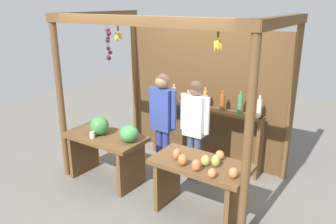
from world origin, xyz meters
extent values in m
plane|color=slate|center=(0.00, 0.00, 0.00)|extent=(12.00, 12.00, 0.00)
cylinder|color=brown|center=(-1.47, -0.88, 1.25)|extent=(0.10, 0.10, 2.49)
cylinder|color=brown|center=(1.47, -0.88, 1.25)|extent=(0.10, 0.10, 2.49)
cylinder|color=brown|center=(-1.47, 0.88, 1.25)|extent=(0.10, 0.10, 2.49)
cylinder|color=brown|center=(1.47, 0.88, 1.25)|extent=(0.10, 0.10, 2.49)
cube|color=brown|center=(0.00, -0.88, 2.43)|extent=(3.03, 0.12, 0.12)
cube|color=brown|center=(-1.47, 0.00, 2.43)|extent=(0.12, 1.87, 0.12)
cube|color=brown|center=(1.47, 0.00, 2.43)|extent=(0.12, 1.87, 0.12)
cube|color=#52381E|center=(0.00, 0.90, 1.12)|extent=(2.93, 0.04, 2.24)
cylinder|color=brown|center=(-0.37, -0.76, 2.32)|extent=(0.02, 0.02, 0.06)
ellipsoid|color=gold|center=(-0.33, -0.76, 2.23)|extent=(0.04, 0.07, 0.11)
ellipsoid|color=gold|center=(-0.35, -0.72, 2.23)|extent=(0.05, 0.04, 0.11)
ellipsoid|color=gold|center=(-0.39, -0.74, 2.22)|extent=(0.06, 0.06, 0.11)
ellipsoid|color=gold|center=(-0.39, -0.78, 2.22)|extent=(0.05, 0.05, 0.11)
ellipsoid|color=gold|center=(-0.36, -0.80, 2.23)|extent=(0.07, 0.05, 0.11)
cylinder|color=brown|center=(1.03, -0.79, 2.32)|extent=(0.02, 0.02, 0.06)
ellipsoid|color=gold|center=(1.06, -0.79, 2.20)|extent=(0.04, 0.06, 0.12)
ellipsoid|color=gold|center=(1.04, -0.77, 2.21)|extent=(0.05, 0.05, 0.13)
ellipsoid|color=gold|center=(1.02, -0.77, 2.22)|extent=(0.07, 0.05, 0.13)
ellipsoid|color=gold|center=(1.00, -0.78, 2.20)|extent=(0.05, 0.06, 0.13)
ellipsoid|color=gold|center=(1.00, -0.80, 2.23)|extent=(0.05, 0.06, 0.13)
ellipsoid|color=gold|center=(1.02, -0.82, 2.23)|extent=(0.07, 0.04, 0.13)
ellipsoid|color=gold|center=(1.04, -0.82, 2.22)|extent=(0.05, 0.05, 0.13)
cylinder|color=#4C422D|center=(-0.83, -0.47, 2.08)|extent=(0.01, 0.01, 0.55)
sphere|color=#601E42|center=(-0.82, -0.47, 2.27)|extent=(0.07, 0.07, 0.07)
sphere|color=#47142D|center=(-0.80, -0.47, 2.22)|extent=(0.07, 0.07, 0.07)
sphere|color=#601E42|center=(-0.82, -0.47, 2.15)|extent=(0.06, 0.06, 0.06)
sphere|color=#601E42|center=(-0.80, -0.50, 2.12)|extent=(0.06, 0.06, 0.06)
sphere|color=#601E42|center=(-0.84, -0.46, 2.00)|extent=(0.06, 0.06, 0.06)
sphere|color=#47142D|center=(-0.81, -0.45, 1.95)|extent=(0.06, 0.06, 0.06)
sphere|color=#511938|center=(-0.83, -0.46, 1.87)|extent=(0.07, 0.07, 0.07)
sphere|color=#511938|center=(-0.83, -0.47, 1.88)|extent=(0.06, 0.06, 0.06)
cube|color=brown|center=(-0.81, -0.66, 0.72)|extent=(1.23, 0.64, 0.06)
cube|color=brown|center=(-1.30, -0.66, 0.34)|extent=(0.06, 0.58, 0.69)
cube|color=brown|center=(-0.31, -0.66, 0.34)|extent=(0.06, 0.58, 0.69)
ellipsoid|color=#429347|center=(-0.35, -0.65, 0.87)|extent=(0.36, 0.36, 0.24)
ellipsoid|color=#38843D|center=(-0.89, -0.68, 0.88)|extent=(0.28, 0.28, 0.28)
cylinder|color=white|center=(-0.89, -0.84, 0.79)|extent=(0.07, 0.07, 0.09)
cube|color=brown|center=(0.81, -0.66, 0.72)|extent=(1.23, 0.64, 0.06)
cube|color=brown|center=(0.31, -0.66, 0.34)|extent=(0.06, 0.58, 0.69)
cube|color=brown|center=(1.30, -0.66, 0.34)|extent=(0.06, 0.58, 0.69)
ellipsoid|color=#E07F47|center=(1.30, -0.80, 0.81)|extent=(0.13, 0.13, 0.13)
ellipsoid|color=#E07F47|center=(1.09, -0.93, 0.80)|extent=(0.13, 0.13, 0.11)
ellipsoid|color=#A8B24C|center=(0.90, -0.71, 0.81)|extent=(0.15, 0.15, 0.14)
ellipsoid|color=#CC7038|center=(0.51, -0.75, 0.81)|extent=(0.13, 0.13, 0.14)
ellipsoid|color=#CC7038|center=(0.87, -0.89, 0.82)|extent=(0.14, 0.14, 0.14)
ellipsoid|color=#E07F47|center=(0.97, -0.47, 0.81)|extent=(0.11, 0.11, 0.12)
ellipsoid|color=#CC7038|center=(0.66, -0.85, 0.82)|extent=(0.14, 0.14, 0.15)
ellipsoid|color=#A8B24C|center=(1.01, -0.66, 0.82)|extent=(0.12, 0.12, 0.15)
cube|color=brown|center=(-0.79, 0.66, 0.50)|extent=(0.05, 0.20, 1.00)
cube|color=brown|center=(1.12, 0.66, 0.50)|extent=(0.05, 0.20, 1.00)
cube|color=brown|center=(0.17, 0.66, 0.98)|extent=(1.90, 0.22, 0.04)
cylinder|color=#D8B266|center=(-0.72, 0.66, 1.14)|extent=(0.07, 0.07, 0.29)
cylinder|color=#D8B266|center=(-0.72, 0.66, 1.32)|extent=(0.03, 0.03, 0.06)
cylinder|color=#D8B266|center=(-0.43, 0.66, 1.12)|extent=(0.06, 0.06, 0.25)
cylinder|color=#D8B266|center=(-0.43, 0.66, 1.28)|extent=(0.03, 0.03, 0.06)
cylinder|color=#D8B266|center=(-0.13, 0.66, 1.12)|extent=(0.08, 0.08, 0.25)
cylinder|color=#D8B266|center=(-0.13, 0.66, 1.28)|extent=(0.03, 0.03, 0.06)
cylinder|color=gold|center=(0.17, 0.66, 1.14)|extent=(0.06, 0.06, 0.27)
cylinder|color=gold|center=(0.17, 0.66, 1.30)|extent=(0.03, 0.03, 0.06)
cylinder|color=#994C1E|center=(0.47, 0.66, 1.13)|extent=(0.08, 0.08, 0.26)
cylinder|color=#994C1E|center=(0.47, 0.66, 1.29)|extent=(0.04, 0.04, 0.06)
cylinder|color=#338C4C|center=(0.76, 0.66, 1.15)|extent=(0.07, 0.07, 0.30)
cylinder|color=#338C4C|center=(0.76, 0.66, 1.33)|extent=(0.03, 0.03, 0.06)
cylinder|color=silver|center=(1.06, 0.66, 1.14)|extent=(0.07, 0.07, 0.28)
cylinder|color=silver|center=(1.06, 0.66, 1.31)|extent=(0.03, 0.03, 0.06)
cylinder|color=navy|center=(-0.25, -0.05, 0.38)|extent=(0.11, 0.11, 0.77)
cylinder|color=navy|center=(-0.13, -0.05, 0.38)|extent=(0.11, 0.11, 0.77)
cube|color=#2D428C|center=(-0.19, -0.05, 1.09)|extent=(0.32, 0.19, 0.65)
cylinder|color=#2D428C|center=(-0.39, -0.05, 1.13)|extent=(0.08, 0.08, 0.58)
cylinder|color=#2D428C|center=(0.01, -0.05, 1.13)|extent=(0.08, 0.08, 0.58)
sphere|color=#997051|center=(-0.19, -0.05, 1.53)|extent=(0.22, 0.22, 0.22)
cylinder|color=#3A4B6B|center=(0.23, 0.10, 0.37)|extent=(0.11, 0.11, 0.73)
cylinder|color=#3A4B6B|center=(0.35, 0.10, 0.37)|extent=(0.11, 0.11, 0.73)
cube|color=white|center=(0.29, 0.10, 1.04)|extent=(0.32, 0.19, 0.62)
cylinder|color=white|center=(0.09, 0.10, 1.07)|extent=(0.08, 0.08, 0.56)
cylinder|color=white|center=(0.49, 0.10, 1.07)|extent=(0.08, 0.08, 0.56)
sphere|color=#997051|center=(0.29, 0.10, 1.46)|extent=(0.21, 0.21, 0.21)
camera|label=1|loc=(2.54, -4.02, 2.65)|focal=35.89mm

